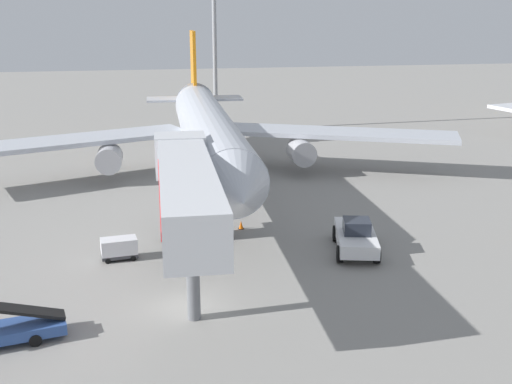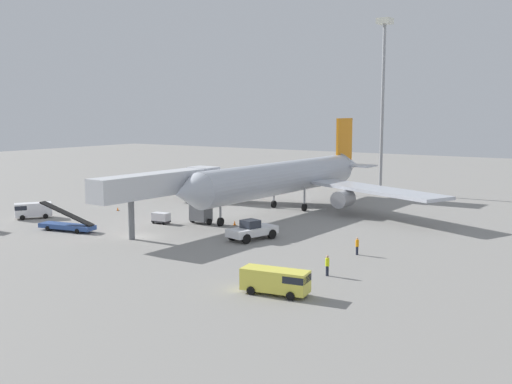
# 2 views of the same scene
# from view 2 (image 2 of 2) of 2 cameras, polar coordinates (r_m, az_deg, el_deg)

# --- Properties ---
(ground_plane) EXTENTS (300.00, 300.00, 0.00)m
(ground_plane) POSITION_cam_2_polar(r_m,az_deg,el_deg) (71.60, -11.11, -4.19)
(ground_plane) COLOR gray
(airplane_at_gate) EXTENTS (49.86, 47.05, 13.41)m
(airplane_at_gate) POSITION_cam_2_polar(r_m,az_deg,el_deg) (88.75, 2.96, 1.38)
(airplane_at_gate) COLOR #B7BCC6
(airplane_at_gate) RESTS_ON ground
(jet_bridge) EXTENTS (4.02, 19.29, 7.40)m
(jet_bridge) POSITION_cam_2_polar(r_m,az_deg,el_deg) (73.30, -8.57, 0.55)
(jet_bridge) COLOR silver
(jet_bridge) RESTS_ON ground
(pushback_tug) EXTENTS (3.94, 6.45, 2.32)m
(pushback_tug) POSITION_cam_2_polar(r_m,az_deg,el_deg) (68.46, -0.38, -3.67)
(pushback_tug) COLOR white
(pushback_tug) RESTS_ON ground
(belt_loader_truck) EXTENTS (7.68, 3.17, 3.45)m
(belt_loader_truck) POSITION_cam_2_polar(r_m,az_deg,el_deg) (77.05, -17.52, -2.98)
(belt_loader_truck) COLOR #2D4C8E
(belt_loader_truck) RESTS_ON ground
(service_van_outer_right) EXTENTS (4.16, 4.99, 2.13)m
(service_van_outer_right) POSITION_cam_2_polar(r_m,az_deg,el_deg) (87.56, -20.50, -1.58)
(service_van_outer_right) COLOR white
(service_van_outer_right) RESTS_ON ground
(service_van_rear_left) EXTENTS (5.68, 2.73, 2.04)m
(service_van_rear_left) POSITION_cam_2_polar(r_m,az_deg,el_deg) (48.32, 2.01, -8.37)
(service_van_rear_left) COLOR #E5DB4C
(service_van_rear_left) RESTS_ON ground
(baggage_cart_far_center) EXTENTS (2.40, 1.48, 1.41)m
(baggage_cart_far_center) POSITION_cam_2_polar(r_m,az_deg,el_deg) (79.33, -9.02, -2.41)
(baggage_cart_far_center) COLOR #38383D
(baggage_cart_far_center) RESTS_ON ground
(ground_crew_worker_foreground) EXTENTS (0.46, 0.46, 1.81)m
(ground_crew_worker_foreground) POSITION_cam_2_polar(r_m,az_deg,el_deg) (62.20, 9.59, -5.04)
(ground_crew_worker_foreground) COLOR #1E2333
(ground_crew_worker_foreground) RESTS_ON ground
(ground_crew_worker_midground) EXTENTS (0.48, 0.48, 1.88)m
(ground_crew_worker_midground) POSITION_cam_2_polar(r_m,az_deg,el_deg) (54.01, 6.79, -6.90)
(ground_crew_worker_midground) COLOR #1E2333
(ground_crew_worker_midground) RESTS_ON ground
(safety_cone_alpha) EXTENTS (0.41, 0.41, 0.62)m
(safety_cone_alpha) POSITION_cam_2_polar(r_m,az_deg,el_deg) (77.22, -2.04, -2.96)
(safety_cone_alpha) COLOR black
(safety_cone_alpha) RESTS_ON ground
(safety_cone_bravo) EXTENTS (0.36, 0.36, 0.55)m
(safety_cone_bravo) POSITION_cam_2_polar(r_m,az_deg,el_deg) (90.82, -13.00, -1.58)
(safety_cone_bravo) COLOR black
(safety_cone_bravo) RESTS_ON ground
(apron_light_mast) EXTENTS (2.40, 2.40, 30.64)m
(apron_light_mast) POSITION_cam_2_polar(r_m,az_deg,el_deg) (109.72, 12.00, 10.70)
(apron_light_mast) COLOR #93969B
(apron_light_mast) RESTS_ON ground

